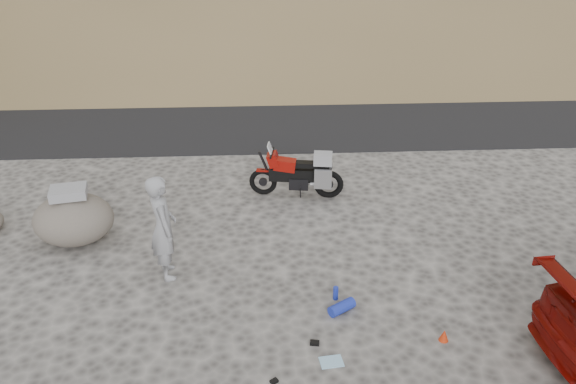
# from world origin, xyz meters

# --- Properties ---
(ground) EXTENTS (140.00, 140.00, 0.00)m
(ground) POSITION_xyz_m (0.00, 0.00, 0.00)
(ground) COLOR #43403D
(ground) RESTS_ON ground
(road) EXTENTS (120.00, 7.00, 0.05)m
(road) POSITION_xyz_m (0.00, 9.00, 0.00)
(road) COLOR black
(road) RESTS_ON ground
(motorcycle) EXTENTS (2.15, 0.80, 1.28)m
(motorcycle) POSITION_xyz_m (1.37, 3.03, 0.55)
(motorcycle) COLOR black
(motorcycle) RESTS_ON ground
(man) EXTENTS (0.66, 0.82, 1.95)m
(man) POSITION_xyz_m (-1.24, 0.08, 0.00)
(man) COLOR gray
(man) RESTS_ON ground
(boulder) EXTENTS (1.55, 1.32, 1.18)m
(boulder) POSITION_xyz_m (-3.19, 1.30, 0.51)
(boulder) COLOR #514C45
(boulder) RESTS_ON ground
(gear_blue_mat) EXTENTS (0.49, 0.41, 0.19)m
(gear_blue_mat) POSITION_xyz_m (1.73, -1.16, 0.09)
(gear_blue_mat) COLOR #1C2DA8
(gear_blue_mat) RESTS_ON ground
(gear_bottle) EXTENTS (0.11, 0.11, 0.24)m
(gear_bottle) POSITION_xyz_m (1.67, -0.81, 0.12)
(gear_bottle) COLOR #1C2DA8
(gear_bottle) RESTS_ON ground
(gear_funnel) EXTENTS (0.16, 0.16, 0.19)m
(gear_funnel) POSITION_xyz_m (3.19, -1.92, 0.10)
(gear_funnel) COLOR red
(gear_funnel) RESTS_ON ground
(gear_glove_a) EXTENTS (0.15, 0.12, 0.04)m
(gear_glove_a) POSITION_xyz_m (1.22, -1.89, 0.02)
(gear_glove_a) COLOR black
(gear_glove_a) RESTS_ON ground
(gear_glove_b) EXTENTS (0.13, 0.13, 0.04)m
(gear_glove_b) POSITION_xyz_m (0.58, -2.62, 0.02)
(gear_glove_b) COLOR black
(gear_glove_b) RESTS_ON ground
(gear_blue_cloth) EXTENTS (0.36, 0.29, 0.01)m
(gear_blue_cloth) POSITION_xyz_m (1.42, -2.28, 0.01)
(gear_blue_cloth) COLOR #95C7E6
(gear_blue_cloth) RESTS_ON ground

